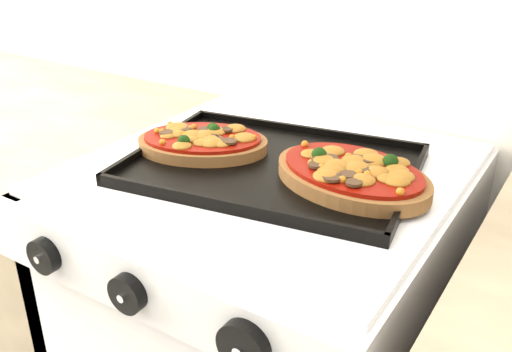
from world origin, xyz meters
The scene contains 7 objects.
control_panel centered at (-0.04, 1.39, 0.85)m, with size 0.60×0.02×0.09m, color silver.
knob_left centered at (-0.21, 1.37, 0.85)m, with size 0.05×0.05×0.02m, color black.
knob_center centered at (-0.05, 1.37, 0.85)m, with size 0.05×0.05×0.02m, color black.
knob_right centered at (0.13, 1.37, 0.85)m, with size 0.06×0.06×0.02m, color black.
baking_tray centered at (-0.03, 1.68, 0.92)m, with size 0.45×0.33×0.02m, color black.
pizza_left centered at (-0.16, 1.67, 0.94)m, with size 0.22×0.15×0.03m, color brown, non-canonical shape.
pizza_right centered at (0.11, 1.69, 0.94)m, with size 0.25×0.17×0.04m, color brown, non-canonical shape.
Camera 1 is at (0.41, 0.96, 1.30)m, focal length 40.00 mm.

